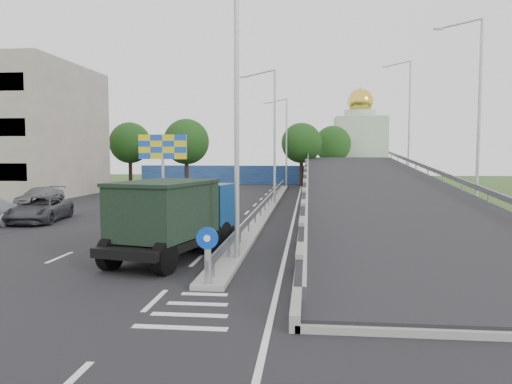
# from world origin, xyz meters

# --- Properties ---
(ground) EXTENTS (160.00, 160.00, 0.00)m
(ground) POSITION_xyz_m (0.00, 0.00, 0.00)
(ground) COLOR #2D4C1E
(ground) RESTS_ON ground
(road_surface) EXTENTS (26.00, 90.00, 0.04)m
(road_surface) POSITION_xyz_m (-3.00, 20.00, 0.00)
(road_surface) COLOR black
(road_surface) RESTS_ON ground
(parking_strip) EXTENTS (8.00, 90.00, 0.05)m
(parking_strip) POSITION_xyz_m (-16.00, 20.00, 0.00)
(parking_strip) COLOR black
(parking_strip) RESTS_ON ground
(median) EXTENTS (1.00, 44.00, 0.20)m
(median) POSITION_xyz_m (0.00, 24.00, 0.10)
(median) COLOR gray
(median) RESTS_ON ground
(overpass_ramp) EXTENTS (10.00, 50.00, 3.50)m
(overpass_ramp) POSITION_xyz_m (7.50, 24.00, 1.75)
(overpass_ramp) COLOR gray
(overpass_ramp) RESTS_ON ground
(median_guardrail) EXTENTS (0.09, 44.00, 0.71)m
(median_guardrail) POSITION_xyz_m (0.00, 24.00, 0.75)
(median_guardrail) COLOR gray
(median_guardrail) RESTS_ON median
(sign_bollard) EXTENTS (0.64, 0.23, 1.67)m
(sign_bollard) POSITION_xyz_m (0.00, 2.17, 1.03)
(sign_bollard) COLOR black
(sign_bollard) RESTS_ON median
(lamp_post_near) EXTENTS (2.74, 0.18, 10.08)m
(lamp_post_near) POSITION_xyz_m (0.11, 6.00, 5.81)
(lamp_post_near) COLOR #B2B5B7
(lamp_post_near) RESTS_ON median
(lamp_post_mid) EXTENTS (2.74, 0.18, 10.08)m
(lamp_post_mid) POSITION_xyz_m (0.11, 26.00, 5.81)
(lamp_post_mid) COLOR #B2B5B7
(lamp_post_mid) RESTS_ON median
(lamp_post_far) EXTENTS (2.74, 0.18, 10.08)m
(lamp_post_far) POSITION_xyz_m (0.11, 46.00, 5.81)
(lamp_post_far) COLOR #B2B5B7
(lamp_post_far) RESTS_ON median
(blue_wall) EXTENTS (30.00, 0.50, 2.40)m
(blue_wall) POSITION_xyz_m (-4.00, 52.00, 1.20)
(blue_wall) COLOR navy
(blue_wall) RESTS_ON ground
(church) EXTENTS (7.00, 7.00, 13.80)m
(church) POSITION_xyz_m (10.00, 60.00, 5.31)
(church) COLOR #B2CCAD
(church) RESTS_ON ground
(billboard) EXTENTS (4.00, 0.24, 5.50)m
(billboard) POSITION_xyz_m (-9.00, 28.00, 4.19)
(billboard) COLOR #B2B5B7
(billboard) RESTS_ON ground
(tree_left_mid) EXTENTS (4.80, 4.80, 7.60)m
(tree_left_mid) POSITION_xyz_m (-10.00, 40.00, 5.18)
(tree_left_mid) COLOR black
(tree_left_mid) RESTS_ON ground
(tree_median_far) EXTENTS (4.80, 4.80, 7.60)m
(tree_median_far) POSITION_xyz_m (2.00, 48.00, 5.18)
(tree_median_far) COLOR black
(tree_median_far) RESTS_ON ground
(tree_left_far) EXTENTS (4.80, 4.80, 7.60)m
(tree_left_far) POSITION_xyz_m (-18.00, 45.00, 5.18)
(tree_left_far) COLOR black
(tree_left_far) RESTS_ON ground
(tree_ramp_far) EXTENTS (4.80, 4.80, 7.60)m
(tree_ramp_far) POSITION_xyz_m (6.00, 55.00, 5.18)
(tree_ramp_far) COLOR black
(tree_ramp_far) RESTS_ON ground
(dump_truck) EXTENTS (3.97, 7.13, 2.97)m
(dump_truck) POSITION_xyz_m (-2.15, 6.62, 1.64)
(dump_truck) COLOR black
(dump_truck) RESTS_ON ground
(parked_car_c) EXTENTS (3.24, 5.66, 1.49)m
(parked_car_c) POSITION_xyz_m (-12.60, 15.42, 0.74)
(parked_car_c) COLOR #37383D
(parked_car_c) RESTS_ON ground
(parked_car_d) EXTENTS (2.15, 4.87, 1.39)m
(parked_car_d) POSITION_xyz_m (-17.48, 24.09, 0.70)
(parked_car_d) COLOR gray
(parked_car_d) RESTS_ON ground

